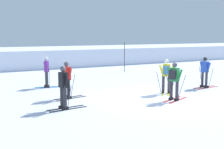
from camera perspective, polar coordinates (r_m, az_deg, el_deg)
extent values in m
plane|color=silver|center=(13.86, 7.34, -4.58)|extent=(120.00, 120.00, 0.00)
cube|color=silver|center=(30.11, -13.85, 3.36)|extent=(80.00, 9.24, 1.61)
cube|color=red|center=(13.80, 11.52, -4.68)|extent=(1.52, 0.67, 0.02)
cube|color=red|center=(13.67, 12.56, -4.82)|extent=(1.52, 0.67, 0.02)
cube|color=black|center=(13.65, 11.24, -4.54)|extent=(0.29, 0.21, 0.10)
cube|color=black|center=(13.53, 12.29, -4.68)|extent=(0.29, 0.21, 0.10)
cylinder|color=#38333D|center=(13.56, 11.29, -2.58)|extent=(0.14, 0.14, 0.85)
cylinder|color=#38333D|center=(13.44, 12.34, -2.70)|extent=(0.14, 0.14, 0.85)
cube|color=#23843D|center=(13.40, 11.88, -0.01)|extent=(0.36, 0.44, 0.60)
cylinder|color=#23843D|center=(13.54, 10.98, 0.03)|extent=(0.18, 0.27, 0.55)
cylinder|color=#23843D|center=(13.31, 12.88, -0.14)|extent=(0.18, 0.27, 0.55)
sphere|color=#4C4C56|center=(13.36, 11.93, 1.82)|extent=(0.22, 0.22, 0.22)
cylinder|color=#38383D|center=(13.72, 10.89, -2.27)|extent=(0.17, 0.38, 1.19)
cylinder|color=#38383D|center=(13.45, 13.16, -2.53)|extent=(0.17, 0.38, 1.19)
cube|color=#232328|center=(13.22, 11.47, -0.02)|extent=(0.27, 0.33, 0.40)
cube|color=black|center=(14.05, -8.42, -4.38)|extent=(1.58, 0.44, 0.02)
cube|color=black|center=(13.83, -7.77, -4.57)|extent=(1.58, 0.44, 0.02)
cube|color=black|center=(13.96, -8.94, -4.22)|extent=(0.28, 0.17, 0.10)
cube|color=black|center=(13.73, -8.29, -4.41)|extent=(0.28, 0.17, 0.10)
cylinder|color=black|center=(13.87, -8.98, -2.30)|extent=(0.14, 0.14, 0.85)
cylinder|color=black|center=(13.64, -8.32, -2.45)|extent=(0.14, 0.14, 0.85)
cube|color=red|center=(13.66, -8.70, 0.21)|extent=(0.32, 0.42, 0.60)
cylinder|color=red|center=(13.88, -9.21, 0.26)|extent=(0.14, 0.27, 0.55)
cylinder|color=red|center=(13.47, -8.04, 0.06)|extent=(0.14, 0.27, 0.55)
sphere|color=#4C4C56|center=(13.61, -8.74, 2.00)|extent=(0.22, 0.22, 0.22)
cylinder|color=#38383D|center=(14.06, -9.03, -2.04)|extent=(0.11, 0.37, 1.16)
cylinder|color=#38383D|center=(13.55, -7.56, -2.37)|extent=(0.11, 0.37, 1.16)
cube|color=#237AC6|center=(17.15, -11.92, -2.30)|extent=(1.59, 0.40, 0.02)
cube|color=#237AC6|center=(16.88, -11.81, -2.45)|extent=(1.59, 0.40, 0.02)
cube|color=black|center=(17.13, -12.43, -2.12)|extent=(0.28, 0.17, 0.10)
cube|color=black|center=(16.85, -12.33, -2.28)|extent=(0.28, 0.17, 0.10)
cylinder|color=#2D2D33|center=(17.05, -12.47, -0.55)|extent=(0.14, 0.14, 0.85)
cylinder|color=#2D2D33|center=(16.78, -12.37, -0.68)|extent=(0.14, 0.14, 0.85)
cube|color=purple|center=(16.84, -12.48, 1.49)|extent=(0.31, 0.42, 0.60)
cylinder|color=purple|center=(17.09, -12.50, 1.54)|extent=(0.14, 0.27, 0.55)
cylinder|color=purple|center=(16.60, -12.32, 1.37)|extent=(0.14, 0.27, 0.55)
sphere|color=silver|center=(16.80, -12.52, 2.95)|extent=(0.22, 0.22, 0.22)
cylinder|color=#38383D|center=(17.29, -12.22, -0.43)|extent=(0.07, 0.26, 1.09)
cylinder|color=#38383D|center=(16.56, -11.94, -0.78)|extent=(0.07, 0.26, 1.09)
cube|color=black|center=(12.12, -8.88, -6.32)|extent=(1.60, 0.23, 0.02)
cube|color=black|center=(11.87, -8.29, -6.60)|extent=(1.60, 0.23, 0.02)
cube|color=black|center=(12.04, -9.54, -6.13)|extent=(0.27, 0.14, 0.10)
cube|color=black|center=(11.80, -8.95, -6.41)|extent=(0.27, 0.14, 0.10)
cylinder|color=#2D2D33|center=(11.94, -9.59, -3.92)|extent=(0.14, 0.14, 0.85)
cylinder|color=#2D2D33|center=(11.69, -9.00, -4.15)|extent=(0.14, 0.14, 0.85)
cube|color=black|center=(11.71, -9.36, -1.03)|extent=(0.27, 0.40, 0.60)
cylinder|color=black|center=(11.94, -9.79, -0.93)|extent=(0.11, 0.26, 0.55)
cylinder|color=black|center=(11.49, -8.74, -1.24)|extent=(0.11, 0.26, 0.55)
sphere|color=#4C4C56|center=(11.65, -9.41, 1.06)|extent=(0.22, 0.22, 0.22)
cylinder|color=#38383D|center=(12.14, -9.48, -3.94)|extent=(0.06, 0.39, 1.01)
cylinder|color=#38383D|center=(11.60, -8.20, -4.45)|extent=(0.06, 0.39, 1.01)
cube|color=red|center=(17.48, 17.19, -2.29)|extent=(1.60, 0.15, 0.02)
cube|color=red|center=(17.31, 17.89, -2.41)|extent=(1.60, 0.15, 0.02)
cube|color=black|center=(17.36, 16.87, -2.14)|extent=(0.26, 0.13, 0.10)
cube|color=black|center=(17.18, 17.57, -2.27)|extent=(0.26, 0.13, 0.10)
cylinder|color=#38333D|center=(17.29, 16.93, -0.59)|extent=(0.14, 0.14, 0.85)
cylinder|color=#38333D|center=(17.11, 17.64, -0.70)|extent=(0.14, 0.14, 0.85)
cube|color=#284CB7|center=(17.13, 17.37, 1.43)|extent=(0.25, 0.39, 0.60)
cylinder|color=#284CB7|center=(17.31, 16.78, 1.47)|extent=(0.10, 0.26, 0.55)
cylinder|color=#284CB7|center=(16.98, 18.05, 1.31)|extent=(0.10, 0.26, 0.55)
sphere|color=black|center=(17.09, 17.42, 2.86)|extent=(0.22, 0.22, 0.22)
cylinder|color=#38383D|center=(17.50, 16.63, -0.41)|extent=(0.04, 0.29, 1.14)
cylinder|color=#38383D|center=(17.05, 18.41, -0.68)|extent=(0.04, 0.29, 1.14)
cube|color=gold|center=(15.36, 9.79, -3.39)|extent=(1.15, 1.24, 0.02)
cube|color=gold|center=(15.35, 10.83, -3.42)|extent=(1.15, 1.24, 0.02)
cube|color=black|center=(15.20, 9.76, -3.27)|extent=(0.26, 0.27, 0.10)
cube|color=black|center=(15.19, 10.81, -3.31)|extent=(0.26, 0.27, 0.10)
cylinder|color=#38333D|center=(15.12, 9.80, -1.50)|extent=(0.14, 0.14, 0.85)
cylinder|color=#38333D|center=(15.11, 10.86, -1.54)|extent=(0.14, 0.14, 0.85)
cube|color=yellow|center=(15.03, 10.38, 0.83)|extent=(0.44, 0.43, 0.60)
cylinder|color=yellow|center=(15.06, 9.44, 0.82)|extent=(0.25, 0.24, 0.55)
cylinder|color=yellow|center=(15.04, 11.34, 0.77)|extent=(0.25, 0.24, 0.55)
sphere|color=silver|center=(14.98, 10.42, 2.47)|extent=(0.22, 0.22, 0.22)
cylinder|color=#38383D|center=(15.23, 8.96, -1.46)|extent=(0.21, 0.20, 1.08)
cylinder|color=#38383D|center=(15.20, 11.73, -1.54)|extent=(0.21, 0.20, 1.08)
cube|color=teal|center=(14.82, 10.35, 0.82)|extent=(0.33, 0.32, 0.40)
cylinder|color=black|center=(23.38, 2.41, 3.31)|extent=(0.04, 0.04, 2.34)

